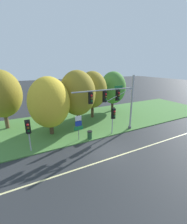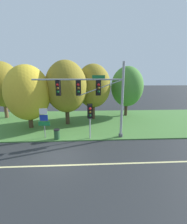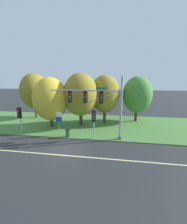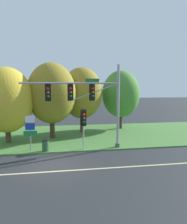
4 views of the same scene
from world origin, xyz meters
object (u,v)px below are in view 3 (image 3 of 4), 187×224
object	(u,v)px
pedestrian_signal_further_along	(94,118)
pedestrian_signal_near_kerb	(19,115)
traffic_signal_mast	(98,102)
trash_bin	(68,133)
tree_tall_centre	(137,95)
tree_behind_signpost	(81,95)
tree_nearest_road	(34,91)
tree_mid_verge	(105,94)
tree_left_of_mast	(50,99)
route_sign_post	(59,121)

from	to	relation	value
pedestrian_signal_further_along	pedestrian_signal_near_kerb	bearing A→B (deg)	177.65
traffic_signal_mast	trash_bin	distance (m)	5.05
traffic_signal_mast	tree_tall_centre	distance (m)	9.29
traffic_signal_mast	tree_behind_signpost	size ratio (longest dim) A/B	1.09
tree_nearest_road	trash_bin	distance (m)	11.98
traffic_signal_mast	trash_bin	world-z (taller)	traffic_signal_mast
traffic_signal_mast	tree_nearest_road	world-z (taller)	tree_nearest_road
tree_mid_verge	trash_bin	size ratio (longest dim) A/B	7.64
tree_left_of_mast	tree_mid_verge	xyz separation A→B (m)	(7.12, 3.18, 0.48)
pedestrian_signal_further_along	tree_left_of_mast	size ratio (longest dim) A/B	0.48
tree_nearest_road	tree_left_of_mast	xyz separation A→B (m)	(4.79, -4.35, -0.66)
tree_tall_centre	trash_bin	xyz separation A→B (m)	(-8.47, -8.02, -3.67)
traffic_signal_mast	tree_tall_centre	xyz separation A→B (m)	(5.02, 7.81, -0.01)
traffic_signal_mast	route_sign_post	distance (m)	5.20
traffic_signal_mast	pedestrian_signal_near_kerb	xyz separation A→B (m)	(-9.56, 0.03, -1.83)
pedestrian_signal_near_kerb	tree_left_of_mast	world-z (taller)	tree_left_of_mast
tree_left_of_mast	trash_bin	world-z (taller)	tree_left_of_mast
pedestrian_signal_near_kerb	tree_behind_signpost	bearing A→B (deg)	32.93
tree_nearest_road	tree_tall_centre	size ratio (longest dim) A/B	1.08
tree_behind_signpost	trash_bin	world-z (taller)	tree_behind_signpost
traffic_signal_mast	tree_behind_signpost	xyz separation A→B (m)	(-2.99, 4.29, 0.24)
pedestrian_signal_further_along	trash_bin	distance (m)	3.56
pedestrian_signal_near_kerb	tree_nearest_road	world-z (taller)	tree_nearest_road
tree_behind_signpost	tree_tall_centre	xyz separation A→B (m)	(8.02, 3.53, -0.25)
route_sign_post	tree_mid_verge	distance (m)	8.24
route_sign_post	tree_behind_signpost	distance (m)	5.18
tree_nearest_road	tree_left_of_mast	size ratio (longest dim) A/B	1.10
traffic_signal_mast	tree_tall_centre	world-z (taller)	tree_tall_centre
pedestrian_signal_further_along	trash_bin	xyz separation A→B (m)	(-3.01, 0.13, -1.90)
pedestrian_signal_further_along	tree_tall_centre	world-z (taller)	tree_tall_centre
trash_bin	pedestrian_signal_further_along	bearing A→B (deg)	-2.52
tree_nearest_road	tree_mid_verge	distance (m)	11.97
pedestrian_signal_near_kerb	tree_tall_centre	bearing A→B (deg)	28.08
traffic_signal_mast	pedestrian_signal_near_kerb	world-z (taller)	traffic_signal_mast
traffic_signal_mast	tree_behind_signpost	distance (m)	5.23
tree_nearest_road	tree_mid_verge	size ratio (longest dim) A/B	1.05
pedestrian_signal_further_along	tree_mid_verge	distance (m)	6.96
traffic_signal_mast	pedestrian_signal_near_kerb	bearing A→B (deg)	179.81
tree_behind_signpost	tree_mid_verge	xyz separation A→B (m)	(3.19, 2.02, -0.06)
route_sign_post	tree_behind_signpost	world-z (taller)	tree_behind_signpost
route_sign_post	tree_behind_signpost	size ratio (longest dim) A/B	0.39
tree_nearest_road	tree_left_of_mast	world-z (taller)	tree_nearest_road
traffic_signal_mast	tree_nearest_road	distance (m)	13.90
tree_left_of_mast	tree_tall_centre	distance (m)	12.83
tree_nearest_road	tree_tall_centre	xyz separation A→B (m)	(16.73, 0.34, -0.36)
tree_tall_centre	traffic_signal_mast	bearing A→B (deg)	-122.74
tree_left_of_mast	tree_mid_verge	distance (m)	7.81
pedestrian_signal_near_kerb	tree_nearest_road	bearing A→B (deg)	106.11
tree_nearest_road	tree_behind_signpost	size ratio (longest dim) A/B	1.01
tree_nearest_road	tree_left_of_mast	bearing A→B (deg)	-42.25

